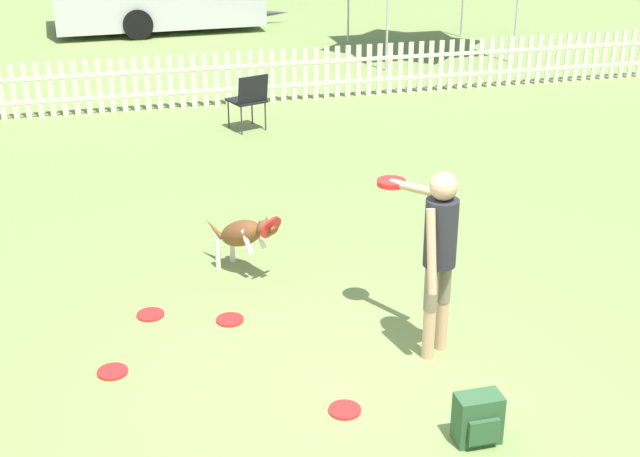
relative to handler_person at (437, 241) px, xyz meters
The scene contains 10 objects.
ground_plane 1.43m from the handler_person, 156.00° to the right, with size 240.00×240.00×0.00m, color olive.
handler_person is the anchor object (origin of this frame).
leaping_dog 2.45m from the handler_person, 124.33° to the left, with size 0.73×0.97×0.76m.
frisbee_near_handler 2.98m from the handler_person, behind, with size 0.26×0.26×0.02m.
frisbee_near_dog 1.61m from the handler_person, 145.00° to the right, with size 0.26×0.26×0.02m.
frisbee_midfield 2.89m from the handler_person, 151.99° to the left, with size 0.26×0.26×0.02m.
frisbee_far_scatter 2.19m from the handler_person, 149.50° to the left, with size 0.26×0.26×0.02m.
backpack_on_grass 1.58m from the handler_person, 95.81° to the right, with size 0.35×0.24×0.40m.
picket_fence 8.51m from the handler_person, 95.87° to the left, with size 18.00×0.04×0.91m.
folding_chair_center 6.92m from the handler_person, 93.20° to the left, with size 0.64×0.65×0.90m.
Camera 1 is at (-1.79, -6.00, 4.17)m, focal length 50.00 mm.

